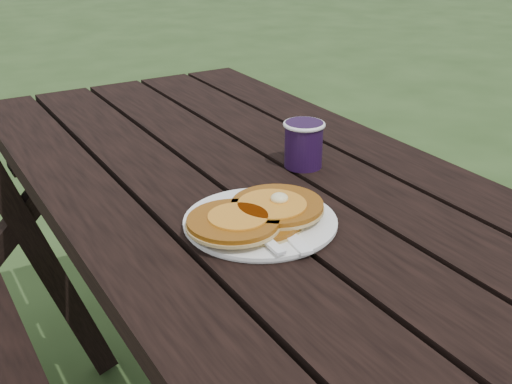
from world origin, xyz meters
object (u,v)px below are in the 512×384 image
pancake_stack (257,215)px  coffee_cup (304,141)px  picnic_table (283,370)px  plate (260,223)px

pancake_stack → coffee_cup: 0.28m
picnic_table → plate: (-0.09, -0.06, 0.39)m
plate → pancake_stack: (-0.01, -0.01, 0.02)m
picnic_table → pancake_stack: bearing=-145.8°
plate → coffee_cup: bearing=40.3°
picnic_table → coffee_cup: bearing=45.1°
picnic_table → pancake_stack: (-0.10, -0.07, 0.41)m
pancake_stack → coffee_cup: coffee_cup is taller
picnic_table → coffee_cup: 0.46m
pancake_stack → coffee_cup: (0.21, 0.18, 0.03)m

